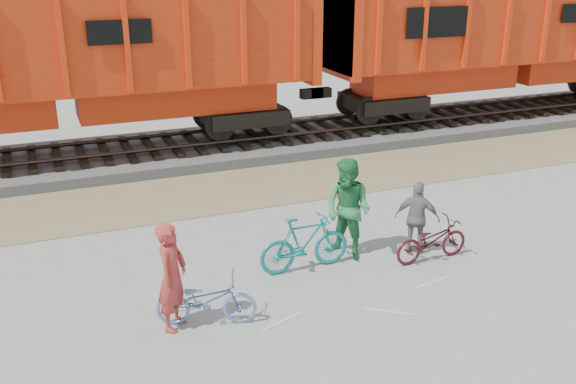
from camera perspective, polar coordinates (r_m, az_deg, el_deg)
name	(u,v)px	position (r m, az deg, el deg)	size (l,w,h in m)	color
ground	(317,288)	(11.70, 2.63, -8.55)	(120.00, 120.00, 0.00)	#9E9E99
gravel_strip	(228,190)	(16.41, -5.35, 0.15)	(120.00, 3.00, 0.02)	#8C7F57
ballast_bed	(194,149)	(19.58, -8.36, 3.82)	(120.00, 4.00, 0.30)	slate
track	(193,138)	(19.49, -8.41, 4.73)	(120.00, 2.60, 0.24)	black
hopper_car_center	(60,60)	(18.50, -19.57, 10.99)	(14.00, 3.13, 4.65)	black
hopper_car_right	(512,35)	(24.33, 19.28, 13.02)	(14.00, 3.13, 4.65)	black
bicycle_blue	(206,300)	(10.55, -7.29, -9.51)	(0.57, 1.63, 0.85)	#6988C1
bicycle_teal	(305,243)	(12.12, 1.49, -4.58)	(0.51, 1.81, 1.09)	#127F7F
bicycle_maroon	(432,240)	(12.84, 12.65, -4.22)	(0.56, 1.59, 0.84)	#451218
person_solo	(172,277)	(10.32, -10.26, -7.41)	(0.66, 0.43, 1.81)	#AF352F
person_man	(348,209)	(12.50, 5.36, -1.55)	(0.98, 0.76, 2.01)	#2B7E44
person_woman	(417,218)	(12.96, 11.41, -2.28)	(0.88, 0.37, 1.51)	gray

